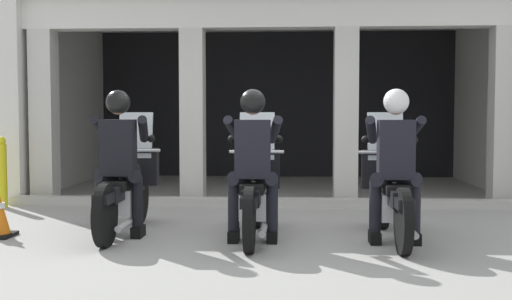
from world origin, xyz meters
The scene contains 10 objects.
ground_plane centered at (0.00, 3.00, 0.00)m, with size 80.00×80.00×0.00m, color #999993.
station_building centered at (0.04, 4.83, 1.99)m, with size 7.98×4.54×3.19m.
kerb_strip centered at (0.04, 2.09, 0.06)m, with size 7.48×0.24×0.12m, color #B7B5AD.
motorcycle_left centered at (-1.45, 0.05, 0.50)m, with size 0.62×2.04×1.35m.
police_officer_left centered at (-1.45, -0.24, 0.94)m, with size 0.63×0.61×1.58m.
motorcycle_center centered at (0.00, -0.13, 0.50)m, with size 0.62×2.04×1.35m.
police_officer_center centered at (0.00, -0.42, 0.94)m, with size 0.63×0.61×1.58m.
motorcycle_right centered at (1.46, -0.13, 0.50)m, with size 0.62×2.04×1.35m.
police_officer_right centered at (1.45, -0.42, 0.94)m, with size 0.63×0.61×1.58m.
bollard_kerbside centered at (-3.70, 1.78, 0.50)m, with size 0.14×0.14×1.01m.
Camera 1 is at (0.42, -6.97, 1.34)m, focal length 44.77 mm.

